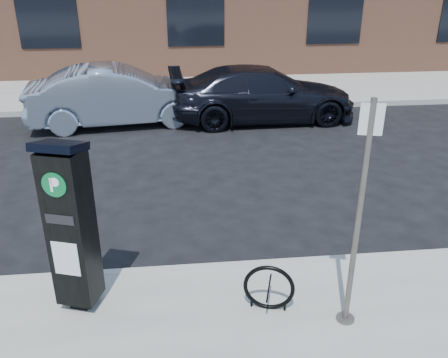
{
  "coord_description": "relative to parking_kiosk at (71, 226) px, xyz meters",
  "views": [
    {
      "loc": [
        -0.87,
        -5.35,
        3.83
      ],
      "look_at": [
        -0.24,
        0.5,
        1.19
      ],
      "focal_mm": 38.0,
      "sensor_mm": 36.0,
      "label": 1
    }
  ],
  "objects": [
    {
      "name": "ground",
      "position": [
        2.07,
        0.64,
        -1.22
      ],
      "size": [
        120.0,
        120.0,
        0.0
      ],
      "primitive_type": "plane",
      "color": "black",
      "rests_on": "ground"
    },
    {
      "name": "sidewalk_far",
      "position": [
        2.07,
        14.64,
        -1.15
      ],
      "size": [
        60.0,
        12.0,
        0.15
      ],
      "primitive_type": "cube",
      "color": "gray",
      "rests_on": "ground"
    },
    {
      "name": "curb_near",
      "position": [
        2.07,
        0.62,
        -1.15
      ],
      "size": [
        60.0,
        0.12,
        0.16
      ],
      "primitive_type": "cube",
      "color": "#9E9B93",
      "rests_on": "ground"
    },
    {
      "name": "curb_far",
      "position": [
        2.07,
        8.66,
        -1.15
      ],
      "size": [
        60.0,
        0.12,
        0.16
      ],
      "primitive_type": "cube",
      "color": "#9E9B93",
      "rests_on": "ground"
    },
    {
      "name": "parking_kiosk",
      "position": [
        0.0,
        0.0,
        0.0
      ],
      "size": [
        0.59,
        0.55,
        2.09
      ],
      "rotation": [
        0.0,
        0.0,
        -0.32
      ],
      "color": "black",
      "rests_on": "sidewalk_near"
    },
    {
      "name": "sign_pole",
      "position": [
        3.03,
        -0.6,
        0.21
      ],
      "size": [
        0.23,
        0.21,
        2.58
      ],
      "rotation": [
        0.0,
        0.0,
        -0.25
      ],
      "color": "#5F5A54",
      "rests_on": "sidewalk_near"
    },
    {
      "name": "bike_rack",
      "position": [
        2.19,
        -0.31,
        -0.78
      ],
      "size": [
        0.59,
        0.22,
        0.6
      ],
      "rotation": [
        0.0,
        0.0,
        -0.29
      ],
      "color": "black",
      "rests_on": "sidewalk_near"
    },
    {
      "name": "car_silver",
      "position": [
        -0.23,
        7.65,
        -0.46
      ],
      "size": [
        4.81,
        2.19,
        1.53
      ],
      "primitive_type": "imported",
      "rotation": [
        0.0,
        0.0,
        1.7
      ],
      "color": "#8E9EB5",
      "rests_on": "ground"
    },
    {
      "name": "car_dark",
      "position": [
        3.56,
        7.61,
        -0.5
      ],
      "size": [
        5.03,
        2.19,
        1.44
      ],
      "primitive_type": "imported",
      "rotation": [
        0.0,
        0.0,
        1.61
      ],
      "color": "black",
      "rests_on": "ground"
    }
  ]
}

